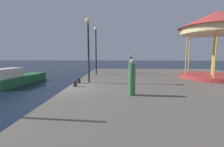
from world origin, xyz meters
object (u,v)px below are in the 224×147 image
Objects in this scene: person_by_the_water at (132,78)px; person_near_carousel at (131,64)px; bollard_south at (75,83)px; bollard_center at (79,80)px; carousel at (216,29)px; lamp_post_far_end at (96,43)px; lamp_post_mid_promenade at (88,39)px; motorboat_green at (16,78)px.

person_near_carousel is (0.76, 9.13, 0.08)m from person_by_the_water.
bollard_south and bollard_center have the same top height.
bollard_center is 0.21× the size of person_near_carousel.
lamp_post_far_end is (-9.98, 2.33, -0.89)m from carousel.
bollard_center is 0.23× the size of person_by_the_water.
carousel reaches higher than lamp_post_far_end.
lamp_post_mid_promenade reaches higher than person_near_carousel.
person_near_carousel is at bearing 20.76° from lamp_post_far_end.
motorboat_green is at bearing -165.48° from person_near_carousel.
lamp_post_far_end is 11.47× the size of bollard_center.
lamp_post_mid_promenade is 4.66m from person_by_the_water.
person_by_the_water reaches higher than bollard_center.
carousel is 10.29m from lamp_post_far_end.
person_near_carousel reaches higher than bollard_center.
lamp_post_mid_promenade is 4.64m from lamp_post_far_end.
person_near_carousel is at bearing 56.27° from bollard_center.
motorboat_green is 14.91× the size of bollard_center.
bollard_center is at bearing -96.85° from lamp_post_far_end.
person_by_the_water is (2.66, -3.16, -2.16)m from lamp_post_mid_promenade.
bollard_south is at bearing -95.25° from lamp_post_far_end.
person_near_carousel is (3.53, 1.34, -2.20)m from lamp_post_far_end.
lamp_post_far_end is (7.21, 1.45, 3.33)m from motorboat_green.
lamp_post_mid_promenade is 7.19m from person_near_carousel.
person_near_carousel reaches higher than motorboat_green.
lamp_post_far_end is at bearing -159.24° from person_near_carousel.
lamp_post_mid_promenade is at bearing 14.18° from bollard_center.
motorboat_green reaches higher than bollard_center.
person_by_the_water reaches higher than motorboat_green.
lamp_post_mid_promenade is 10.94× the size of bollard_center.
bollard_south is (-0.54, -5.90, -2.91)m from lamp_post_far_end.
bollard_south is at bearing -117.15° from lamp_post_mid_promenade.
bollard_center is at bearing 138.25° from person_by_the_water.
motorboat_green is at bearing -168.67° from lamp_post_far_end.
bollard_south is at bearing -88.08° from bollard_center.
motorboat_green is at bearing 147.53° from person_by_the_water.
motorboat_green is 7.45m from bollard_center.
lamp_post_far_end is at bearing 91.28° from lamp_post_mid_promenade.
person_by_the_water is (-7.21, -5.47, -3.18)m from carousel.
lamp_post_mid_promenade is (-9.88, -2.31, -1.02)m from carousel.
motorboat_green reaches higher than bollard_south.
motorboat_green is 8.07m from lamp_post_far_end.
lamp_post_mid_promenade reaches higher than motorboat_green.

